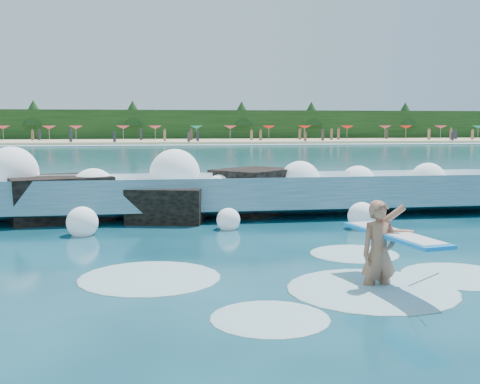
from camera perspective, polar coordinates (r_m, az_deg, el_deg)
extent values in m
plane|color=#07303F|center=(11.37, -5.88, -7.28)|extent=(200.00, 200.00, 0.00)
cube|color=tan|center=(89.07, -8.96, 4.75)|extent=(140.00, 20.00, 0.40)
cube|color=silver|center=(78.08, -8.89, 4.41)|extent=(140.00, 5.00, 0.08)
cube|color=black|center=(99.03, -9.02, 6.24)|extent=(140.00, 4.00, 5.00)
cube|color=teal|center=(17.63, -3.91, -0.86)|extent=(18.20, 2.77, 1.52)
cube|color=white|center=(18.37, -4.16, 0.86)|extent=(18.20, 1.28, 0.71)
cube|color=black|center=(17.76, -16.78, -0.90)|extent=(3.21, 2.79, 1.46)
cube|color=black|center=(16.85, -6.95, -1.44)|extent=(2.34, 2.00, 1.13)
cube|color=black|center=(18.32, 1.35, -0.27)|extent=(2.88, 2.84, 1.58)
imported|color=#A6694D|center=(10.13, 13.05, -5.75)|extent=(0.68, 0.48, 1.76)
cube|color=#0D85EA|center=(10.23, 14.44, -3.94)|extent=(0.95, 2.47, 0.06)
cube|color=white|center=(10.23, 14.45, -3.85)|extent=(0.82, 2.26, 0.06)
cylinder|color=black|center=(9.17, 16.96, -7.98)|extent=(0.01, 0.91, 0.43)
sphere|color=white|center=(18.24, -20.84, 1.67)|extent=(1.52, 1.52, 1.52)
sphere|color=white|center=(17.59, -13.71, 0.09)|extent=(1.30, 1.30, 1.30)
sphere|color=white|center=(18.00, -6.20, 1.70)|extent=(1.50, 1.50, 1.50)
sphere|color=white|center=(17.76, -1.80, 0.19)|extent=(0.94, 0.94, 0.94)
sphere|color=white|center=(18.44, 5.72, 1.04)|extent=(1.23, 1.23, 1.23)
sphere|color=white|center=(19.17, 11.12, 0.78)|extent=(1.14, 1.14, 1.14)
sphere|color=white|center=(19.66, 17.39, 1.05)|extent=(1.11, 1.11, 1.11)
sphere|color=white|center=(15.14, -14.73, -2.81)|extent=(0.77, 0.77, 0.77)
sphere|color=white|center=(15.49, -1.11, -2.65)|extent=(0.61, 0.61, 0.61)
sphere|color=white|center=(15.90, 11.48, -2.26)|extent=(0.74, 0.74, 0.74)
ellipsoid|color=silver|center=(10.18, 12.38, -9.04)|extent=(2.82, 2.82, 0.14)
ellipsoid|color=silver|center=(8.56, 2.83, -11.88)|extent=(1.71, 1.71, 0.09)
ellipsoid|color=silver|center=(11.50, 20.00, -7.48)|extent=(2.04, 2.04, 0.10)
ellipsoid|color=silver|center=(10.81, -8.58, -8.05)|extent=(2.53, 2.53, 0.13)
ellipsoid|color=silver|center=(12.84, 10.77, -5.77)|extent=(1.87, 1.87, 0.09)
cone|color=#C3394E|center=(93.53, -21.56, 5.72)|extent=(2.00, 2.00, 0.50)
cone|color=#C3394E|center=(90.16, -17.66, 5.85)|extent=(2.00, 2.00, 0.50)
cone|color=#C3394E|center=(90.67, -15.30, 5.93)|extent=(2.00, 2.00, 0.50)
cone|color=#C3394E|center=(91.13, -11.02, 6.04)|extent=(2.00, 2.00, 0.50)
cone|color=#C3394E|center=(91.03, -8.04, 6.09)|extent=(2.00, 2.00, 0.50)
cone|color=#137A6A|center=(92.35, -4.16, 6.14)|extent=(2.00, 2.00, 0.50)
cone|color=#C3394E|center=(93.93, -0.94, 6.16)|extent=(2.00, 2.00, 0.50)
cone|color=red|center=(94.75, 2.76, 6.16)|extent=(2.00, 2.00, 0.50)
cone|color=red|center=(96.28, 6.14, 6.13)|extent=(2.00, 2.00, 0.50)
cone|color=red|center=(95.34, 10.12, 6.07)|extent=(2.00, 2.00, 0.50)
cone|color=#C3394E|center=(100.18, 13.59, 6.00)|extent=(2.00, 2.00, 0.50)
cone|color=red|center=(101.99, 15.46, 5.96)|extent=(2.00, 2.00, 0.50)
cone|color=#C3394E|center=(105.27, 18.50, 5.86)|extent=(2.00, 2.00, 0.50)
cone|color=#137A6A|center=(108.63, 21.65, 5.75)|extent=(2.00, 2.00, 0.50)
cube|color=#3F332D|center=(85.15, -15.25, 5.21)|extent=(0.35, 0.22, 1.62)
cube|color=brown|center=(88.18, 1.10, 5.44)|extent=(0.35, 0.22, 1.52)
cube|color=#3F332D|center=(89.99, -7.56, 5.36)|extent=(0.35, 0.22, 1.39)
cube|color=#8C664C|center=(90.70, -5.79, 5.39)|extent=(0.35, 0.22, 1.37)
cube|color=#262633|center=(93.89, 2.32, 5.49)|extent=(0.35, 0.22, 1.49)
cube|color=brown|center=(105.52, 19.72, 5.20)|extent=(0.35, 0.22, 1.42)
cube|color=#3F332D|center=(86.98, -16.83, 5.16)|extent=(0.35, 0.22, 1.56)
cube|color=#8C664C|center=(90.42, 8.67, 5.38)|extent=(0.35, 0.22, 1.50)
cube|color=#262633|center=(89.29, -10.97, 5.36)|extent=(0.35, 0.22, 1.60)
cube|color=brown|center=(84.24, -20.88, 4.96)|extent=(0.35, 0.22, 1.48)
cube|color=brown|center=(82.60, -13.09, 5.20)|extent=(0.35, 0.22, 1.51)
cube|color=#3F332D|center=(93.82, 6.81, 5.43)|extent=(0.35, 0.22, 1.43)
cube|color=#262633|center=(91.30, -1.55, 5.46)|extent=(0.35, 0.22, 1.50)
cube|color=#3F332D|center=(87.93, -11.06, 5.30)|extent=(0.35, 0.22, 1.48)
cube|color=#262633|center=(84.09, -7.31, 5.33)|extent=(0.35, 0.22, 1.48)
cube|color=#8C664C|center=(87.47, -15.10, 5.22)|extent=(0.35, 0.22, 1.54)
cube|color=#262633|center=(86.20, -0.01, 5.44)|extent=(0.35, 0.22, 1.58)
cube|color=brown|center=(91.11, -4.70, 5.43)|extent=(0.35, 0.22, 1.46)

